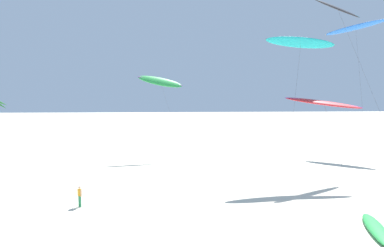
% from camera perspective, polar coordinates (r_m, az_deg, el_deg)
% --- Properties ---
extents(flying_kite_1, '(6.28, 3.44, 11.40)m').
position_cam_1_polar(flying_kite_1, '(52.12, -4.69, 6.20)').
color(flying_kite_1, green).
rests_on(flying_kite_1, ground).
extents(flying_kite_2, '(7.86, 5.03, 14.75)m').
position_cam_1_polar(flying_kite_2, '(42.07, 15.80, 11.45)').
color(flying_kite_2, '#19B2B7').
rests_on(flying_kite_2, ground).
extents(flying_kite_3, '(7.80, 7.84, 19.35)m').
position_cam_1_polar(flying_kite_3, '(62.68, 23.04, 12.95)').
color(flying_kite_3, blue).
rests_on(flying_kite_3, ground).
extents(flying_kite_4, '(7.70, 12.35, 19.21)m').
position_cam_1_polar(flying_kite_4, '(48.18, 20.75, 15.59)').
color(flying_kite_4, black).
rests_on(flying_kite_4, ground).
extents(flying_kite_5, '(7.63, 5.09, 8.64)m').
position_cam_1_polar(flying_kite_5, '(39.00, 18.92, 2.89)').
color(flying_kite_5, red).
rests_on(flying_kite_5, ground).
extents(grounded_kite_1, '(2.75, 6.35, 0.35)m').
position_cam_1_polar(grounded_kite_1, '(28.41, 25.63, -13.90)').
color(grounded_kite_1, green).
rests_on(grounded_kite_1, ground).
extents(person_near_left, '(0.38, 0.39, 1.67)m').
position_cam_1_polar(person_near_left, '(31.80, -16.27, -10.17)').
color(person_near_left, '#338E56').
rests_on(person_near_left, ground).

